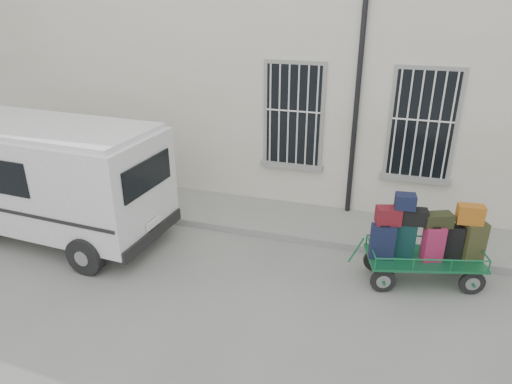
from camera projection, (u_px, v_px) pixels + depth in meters
name	position (u px, v px, depth m)	size (l,w,h in m)	color
ground	(273.00, 278.00, 8.23)	(80.00, 80.00, 0.00)	slate
building	(331.00, 66.00, 11.85)	(24.00, 5.15, 6.00)	beige
sidewalk	(300.00, 221.00, 10.12)	(24.00, 1.70, 0.15)	gray
luggage_cart	(426.00, 241.00, 7.81)	(2.32, 1.35, 1.67)	black
van	(48.00, 174.00, 9.18)	(4.90, 2.40, 2.41)	silver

